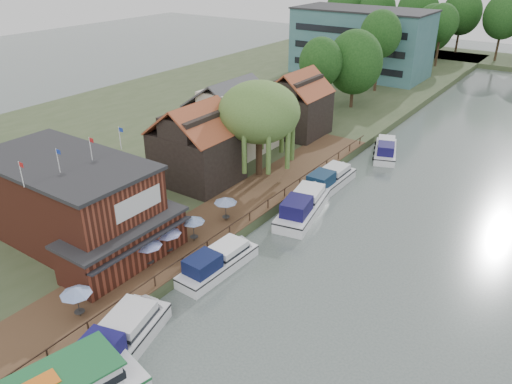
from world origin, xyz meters
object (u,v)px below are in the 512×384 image
Objects in this scene: cottage_a at (196,144)px; cottage_b at (232,115)px; umbrella_3 at (194,228)px; cruiser_3 at (329,178)px; umbrella_2 at (168,241)px; umbrella_4 at (226,209)px; cottage_c at (298,103)px; willow at (259,130)px; pub at (84,207)px; umbrella_1 at (149,253)px; umbrella_0 at (78,302)px; cruiser_2 at (303,203)px; hotel_block at (361,42)px; cruiser_0 at (116,339)px; cruiser_4 at (386,148)px; cruiser_1 at (217,259)px.

cottage_a is 0.90× the size of cottage_b.
cruiser_3 is (3.50, 18.00, -1.13)m from umbrella_3.
umbrella_4 is (0.47, 6.97, 0.00)m from umbrella_2.
cottage_c is 0.82× the size of willow.
pub is 8.42× the size of umbrella_1.
cruiser_2 is (4.27, 22.77, -1.02)m from umbrella_0.
cottage_b is at bearing 139.30° from cruiser_2.
hotel_block reaches higher than pub.
cottage_b is at bearing 115.17° from umbrella_2.
cruiser_0 is 1.16× the size of cruiser_4.
cottage_a is (7.00, -56.00, -1.90)m from hotel_block.
cottage_b is 26.65m from umbrella_1.
pub is 2.08× the size of cruiser_3.
willow is at bearing 108.37° from umbrella_4.
pub reaches higher than umbrella_4.
willow is 9.78m from cruiser_2.
hotel_block is 10.69× the size of umbrella_4.
cottage_c is 3.58× the size of umbrella_0.
cruiser_2 is at bearing 57.44° from umbrella_4.
hotel_block is 2.65× the size of cottage_b.
cruiser_2 is (4.35, 10.99, -1.02)m from umbrella_3.
hotel_block is at bearing 101.94° from umbrella_2.
cottage_c is 42.17m from cruiser_0.
umbrella_0 is 0.26× the size of cruiser_4.
cottage_c is 3.58× the size of umbrella_4.
umbrella_4 is 0.26× the size of cruiser_4.
umbrella_0 and umbrella_4 have the same top height.
umbrella_4 reaches higher than cruiser_3.
pub is at bearing -86.19° from cottage_a.
umbrella_0 is (10.90, -31.29, -2.96)m from cottage_b.
cottage_a is 0.95× the size of cruiser_1.
umbrella_0 is (14.90, -77.29, -4.86)m from hotel_block.
cruiser_3 is (-0.49, 30.04, -0.11)m from cruiser_0.
umbrella_3 is (0.37, 4.82, 0.00)m from umbrella_1.
umbrella_0 is at bearing -87.03° from umbrella_2.
umbrella_4 is at bearing 90.01° from umbrella_0.
umbrella_1 and umbrella_3 have the same top height.
umbrella_0 is 1.00× the size of umbrella_1.
umbrella_2 is at bearing 92.97° from umbrella_0.
cruiser_1 is (3.33, -5.42, -1.20)m from umbrella_4.
willow is at bearing -75.96° from cottage_c.
cruiser_1 is 31.47m from cruiser_4.
cruiser_2 is 19.33m from cruiser_4.
pub reaches higher than umbrella_1.
hotel_block is at bearing 100.91° from umbrella_0.
cottage_b is at bearing 109.20° from umbrella_0.
willow is at bearing 98.66° from umbrella_1.
cruiser_0 is 1.00× the size of cruiser_2.
cruiser_4 is at bearing 58.20° from cottage_a.
umbrella_3 is 0.23× the size of cruiser_0.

